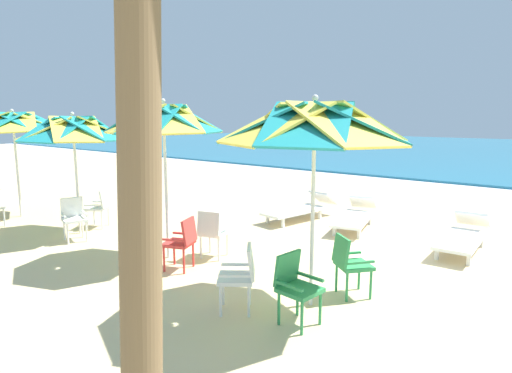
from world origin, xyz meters
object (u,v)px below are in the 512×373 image
Objects in this scene: beach_umbrella_0 at (315,125)px; plastic_chair_0 at (349,262)px; plastic_chair_1 at (295,284)px; beach_umbrella_3 at (13,123)px; plastic_chair_2 at (241,274)px; plastic_chair_7 at (74,216)px; sun_lounger_2 at (300,208)px; plastic_chair_6 at (100,206)px; beach_umbrella_1 at (164,121)px; beach_umbrella_2 at (73,130)px; sun_lounger_0 at (463,236)px; sun_lounger_1 at (355,216)px; plastic_chair_5 at (140,233)px; plastic_chair_3 at (212,231)px; plastic_chair_4 at (182,240)px.

beach_umbrella_0 reaches higher than plastic_chair_0.
beach_umbrella_3 is at bearing 177.71° from plastic_chair_1.
plastic_chair_2 is at bearing -130.63° from beach_umbrella_0.
plastic_chair_1 and plastic_chair_7 have the same top height.
plastic_chair_0 is 0.39× the size of sun_lounger_2.
beach_umbrella_0 is at bearing 49.37° from plastic_chair_2.
sun_lounger_2 is (-2.96, 3.33, -0.22)m from plastic_chair_0.
beach_umbrella_0 reaches higher than plastic_chair_6.
beach_umbrella_1 is 3.45m from plastic_chair_6.
plastic_chair_7 is (-5.59, -1.00, 0.00)m from plastic_chair_0.
plastic_chair_7 is 3.56m from beach_umbrella_3.
sun_lounger_0 is at bearing 29.99° from beach_umbrella_2.
sun_lounger_2 is (3.14, 3.44, -0.22)m from plastic_chair_6.
beach_umbrella_2 reaches higher than sun_lounger_1.
beach_umbrella_0 is 3.18× the size of plastic_chair_2.
plastic_chair_2 is 0.40× the size of sun_lounger_0.
beach_umbrella_3 is (-2.63, -0.12, 0.11)m from beach_umbrella_2.
plastic_chair_1 is 1.00× the size of plastic_chair_5.
sun_lounger_0 is at bearing 44.29° from plastic_chair_5.
sun_lounger_2 is (-0.34, 3.37, -0.22)m from plastic_chair_3.
plastic_chair_7 is (-2.08, -0.08, 0.00)m from plastic_chair_5.
plastic_chair_5 is at bearing -97.32° from sun_lounger_2.
plastic_chair_5 is (-3.50, -0.92, 0.00)m from plastic_chair_0.
beach_umbrella_1 is 4.41m from sun_lounger_2.
beach_umbrella_1 is (-3.25, -0.52, 1.91)m from plastic_chair_0.
plastic_chair_4 is at bearing 171.44° from plastic_chair_1.
beach_umbrella_3 is (-5.12, 0.13, 1.84)m from plastic_chair_5.
beach_umbrella_2 is 6.36m from sun_lounger_1.
plastic_chair_5 reaches higher than sun_lounger_2.
plastic_chair_1 is at bearing -23.71° from plastic_chair_3.
plastic_chair_7 is at bearing -175.45° from beach_umbrella_0.
plastic_chair_5 is 0.40× the size of sun_lounger_0.
plastic_chair_0 is at bearing -102.89° from sun_lounger_0.
plastic_chair_7 is at bearing -121.23° from sun_lounger_2.
beach_umbrella_2 is at bearing -173.60° from plastic_chair_0.
plastic_chair_0 is (0.26, 0.58, -1.89)m from beach_umbrella_0.
plastic_chair_1 is (0.11, -0.55, -1.89)m from beach_umbrella_0.
plastic_chair_6 is (-5.84, 0.47, -1.89)m from beach_umbrella_0.
plastic_chair_3 is at bearing 144.36° from plastic_chair_2.
sun_lounger_2 is (-3.69, 0.12, 0.00)m from sun_lounger_0.
plastic_chair_6 is at bearing 15.13° from beach_umbrella_3.
beach_umbrella_0 is at bearing 4.39° from plastic_chair_4.
beach_umbrella_0 is 3.18× the size of plastic_chair_5.
beach_umbrella_2 is (-3.37, -0.63, 1.72)m from plastic_chair_3.
beach_umbrella_2 reaches higher than plastic_chair_1.
plastic_chair_5 is 5.92m from sun_lounger_0.
plastic_chair_6 reaches higher than sun_lounger_2.
sun_lounger_1 is at bearing 38.24° from plastic_chair_6.
plastic_chair_1 is 4.43m from sun_lounger_0.
beach_umbrella_1 is (-3.00, 0.06, 0.03)m from beach_umbrella_0.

